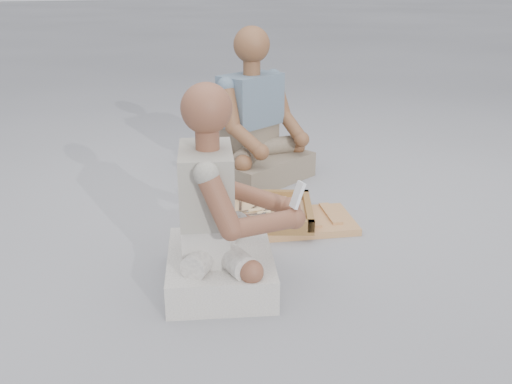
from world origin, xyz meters
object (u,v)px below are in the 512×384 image
object	(u,v)px
craftsman	(218,220)
companion	(255,130)
carved_panel	(301,222)
tool_tray	(258,213)

from	to	relation	value
craftsman	companion	size ratio (longest dim) A/B	0.90
carved_panel	companion	world-z (taller)	companion
craftsman	companion	bearing A→B (deg)	168.35
carved_panel	tool_tray	xyz separation A→B (m)	(-0.20, 0.09, 0.04)
tool_tray	companion	distance (m)	0.75
craftsman	companion	xyz separation A→B (m)	(0.58, 1.19, 0.02)
tool_tray	companion	bearing A→B (deg)	71.67
tool_tray	companion	world-z (taller)	companion
carved_panel	companion	xyz separation A→B (m)	(0.02, 0.77, 0.29)
carved_panel	tool_tray	size ratio (longest dim) A/B	0.80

